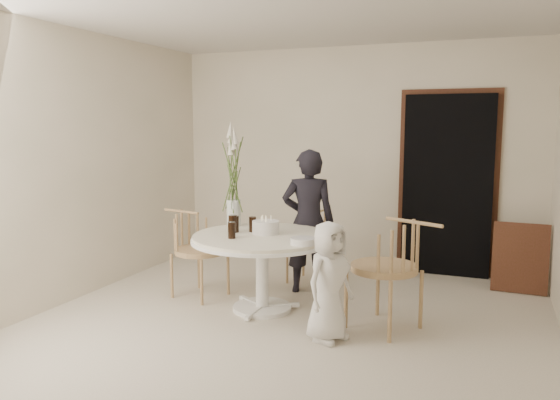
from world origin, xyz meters
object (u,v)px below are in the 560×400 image
at_px(chair_left, 191,240).
at_px(flower_vase, 233,177).
at_px(table, 262,247).
at_px(chair_far, 314,236).
at_px(birthday_cake, 266,227).
at_px(chair_right, 398,259).
at_px(boy, 329,281).
at_px(girl, 308,221).

relative_size(chair_left, flower_vase, 0.83).
relative_size(table, chair_far, 1.69).
bearing_deg(birthday_cake, chair_far, 83.24).
height_order(chair_left, flower_vase, flower_vase).
xyz_separation_m(chair_right, chair_left, (-2.17, 0.28, -0.07)).
height_order(chair_far, birthday_cake, birthday_cake).
bearing_deg(boy, birthday_cake, 78.55).
xyz_separation_m(chair_left, flower_vase, (0.43, 0.14, 0.66)).
bearing_deg(girl, flower_vase, 13.39).
bearing_deg(chair_left, chair_right, -84.85).
xyz_separation_m(boy, birthday_cake, (-0.79, 0.54, 0.30)).
height_order(chair_right, birthday_cake, chair_right).
bearing_deg(flower_vase, chair_left, -161.57).
distance_m(chair_far, chair_right, 1.71).
relative_size(chair_right, flower_vase, 0.94).
bearing_deg(table, birthday_cake, 80.09).
height_order(chair_far, boy, boy).
height_order(table, chair_right, chair_right).
relative_size(table, chair_left, 1.50).
bearing_deg(chair_far, chair_left, -125.25).
distance_m(girl, birthday_cake, 0.69).
height_order(table, girl, girl).
xyz_separation_m(chair_left, birthday_cake, (0.89, -0.11, 0.22)).
relative_size(chair_far, chair_left, 0.89).
bearing_deg(chair_left, table, -88.68).
bearing_deg(boy, table, 82.23).
xyz_separation_m(girl, birthday_cake, (-0.21, -0.65, 0.04)).
bearing_deg(chair_left, boy, -98.60).
height_order(chair_far, flower_vase, flower_vase).
distance_m(chair_far, chair_left, 1.42).
relative_size(chair_left, girl, 0.59).
distance_m(chair_right, boy, 0.63).
xyz_separation_m(table, chair_left, (-0.88, 0.17, -0.04)).
bearing_deg(chair_right, chair_left, -72.39).
distance_m(girl, boy, 1.35).
xyz_separation_m(girl, flower_vase, (-0.67, -0.40, 0.48)).
distance_m(chair_far, boy, 1.76).
relative_size(boy, flower_vase, 0.93).
bearing_deg(birthday_cake, chair_left, 173.06).
xyz_separation_m(chair_far, chair_left, (-1.02, -0.99, 0.06)).
bearing_deg(chair_right, table, -69.74).
bearing_deg(birthday_cake, boy, -34.30).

